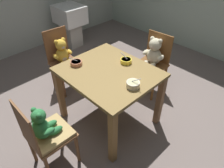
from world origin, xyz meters
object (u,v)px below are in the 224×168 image
porridge_bowl_terracotta_near_left (76,63)px  teddy_chair_near_left (63,56)px  teddy_chair_near_front (45,131)px  porridge_bowl_cream_near_right (133,84)px  sink_basin (70,20)px  dining_table (109,80)px  teddy_chair_far_center (153,56)px  porridge_bowl_yellow_far_center (126,61)px

porridge_bowl_terracotta_near_left → teddy_chair_near_left: bearing=163.7°
teddy_chair_near_front → porridge_bowl_cream_near_right: bearing=-19.4°
porridge_bowl_cream_near_right → sink_basin: size_ratio=0.17×
dining_table → teddy_chair_near_front: 0.89m
teddy_chair_far_center → sink_basin: bearing=-95.1°
sink_basin → porridge_bowl_yellow_far_center: bearing=-17.0°
teddy_chair_near_left → dining_table: bearing=3.7°
porridge_bowl_cream_near_right → porridge_bowl_yellow_far_center: size_ratio=1.00×
teddy_chair_far_center → teddy_chair_near_left: (-0.94, -0.90, -0.02)m
dining_table → porridge_bowl_terracotta_near_left: (-0.36, -0.18, 0.15)m
teddy_chair_near_left → porridge_bowl_yellow_far_center: size_ratio=6.43×
teddy_chair_near_left → sink_basin: teddy_chair_near_left is taller
teddy_chair_near_front → dining_table: bearing=4.6°
teddy_chair_far_center → sink_basin: (-2.02, 0.01, -0.03)m
teddy_chair_near_front → porridge_bowl_cream_near_right: teddy_chair_near_front is taller
porridge_bowl_terracotta_near_left → sink_basin: porridge_bowl_terracotta_near_left is taller
teddy_chair_far_center → porridge_bowl_cream_near_right: 1.02m
porridge_bowl_cream_near_right → porridge_bowl_yellow_far_center: porridge_bowl_cream_near_right is taller
porridge_bowl_cream_near_right → porridge_bowl_yellow_far_center: 0.46m
dining_table → teddy_chair_near_left: (-0.97, -0.00, -0.08)m
dining_table → porridge_bowl_terracotta_near_left: bearing=-153.0°
teddy_chair_far_center → porridge_bowl_terracotta_near_left: (-0.33, -1.07, 0.21)m
dining_table → teddy_chair_far_center: teddy_chair_far_center is taller
teddy_chair_near_front → teddy_chair_near_left: 1.35m
dining_table → teddy_chair_far_center: bearing=91.7°
teddy_chair_near_front → porridge_bowl_terracotta_near_left: size_ratio=6.40×
sink_basin → porridge_bowl_terracotta_near_left: bearing=-32.5°
porridge_bowl_cream_near_right → porridge_bowl_terracotta_near_left: size_ratio=1.01×
teddy_chair_far_center → teddy_chair_near_left: 1.30m
teddy_chair_near_left → teddy_chair_near_front: bearing=-37.2°
porridge_bowl_terracotta_near_left → sink_basin: size_ratio=0.17×
teddy_chair_far_center → teddy_chair_near_front: 1.78m
teddy_chair_near_left → porridge_bowl_yellow_far_center: bearing=18.8°
dining_table → teddy_chair_near_front: teddy_chair_near_front is taller
porridge_bowl_yellow_far_center → sink_basin: porridge_bowl_yellow_far_center is taller
teddy_chair_near_front → porridge_bowl_terracotta_near_left: bearing=31.3°
dining_table → teddy_chair_far_center: (-0.03, 0.89, -0.06)m
teddy_chair_far_center → porridge_bowl_terracotta_near_left: size_ratio=6.18×
porridge_bowl_yellow_far_center → teddy_chair_near_front: bearing=-87.8°
teddy_chair_near_front → sink_basin: bearing=50.4°
teddy_chair_near_left → porridge_bowl_terracotta_near_left: (0.61, -0.18, 0.23)m
teddy_chair_near_left → porridge_bowl_yellow_far_center: 1.04m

